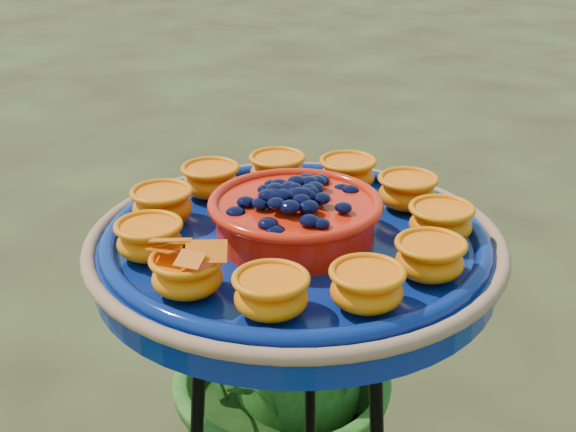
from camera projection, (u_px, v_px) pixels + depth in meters
name	position (u px, v px, depth m)	size (l,w,h in m)	color
feeder_dish	(295.00, 240.00, 0.99)	(0.65, 0.65, 0.12)	navy
shrub_back_left	(299.00, 349.00, 1.82)	(0.77, 0.67, 0.85)	#1C4412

